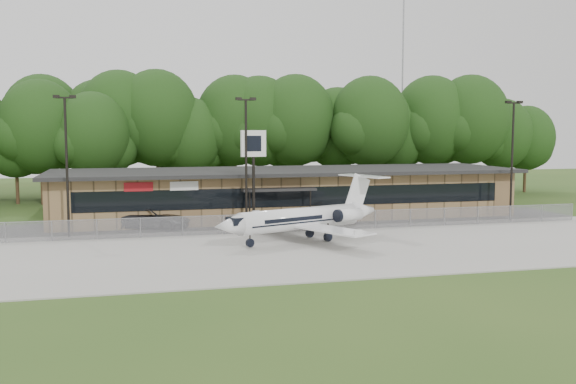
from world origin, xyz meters
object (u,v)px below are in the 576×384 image
object	(u,v)px
suv	(151,218)
business_jet	(305,219)
terminal	(286,193)
pole_sign	(253,154)

from	to	relation	value
suv	business_jet	bearing A→B (deg)	-108.93
terminal	suv	xyz separation A→B (m)	(-12.07, -4.36, -1.31)
business_jet	pole_sign	distance (m)	7.87
terminal	business_jet	bearing A→B (deg)	-98.47
terminal	business_jet	world-z (taller)	business_jet
business_jet	pole_sign	bearing A→B (deg)	90.36
business_jet	suv	size ratio (longest dim) A/B	2.15
business_jet	pole_sign	world-z (taller)	pole_sign
terminal	business_jet	size ratio (longest dim) A/B	3.08
business_jet	suv	xyz separation A→B (m)	(-10.09, 8.93, -0.77)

